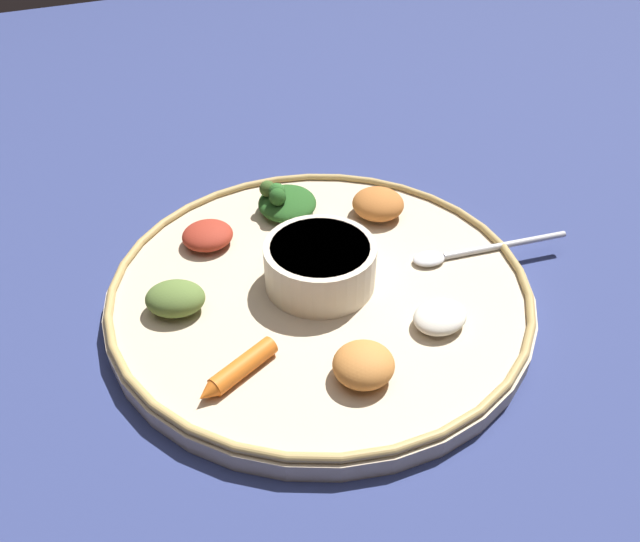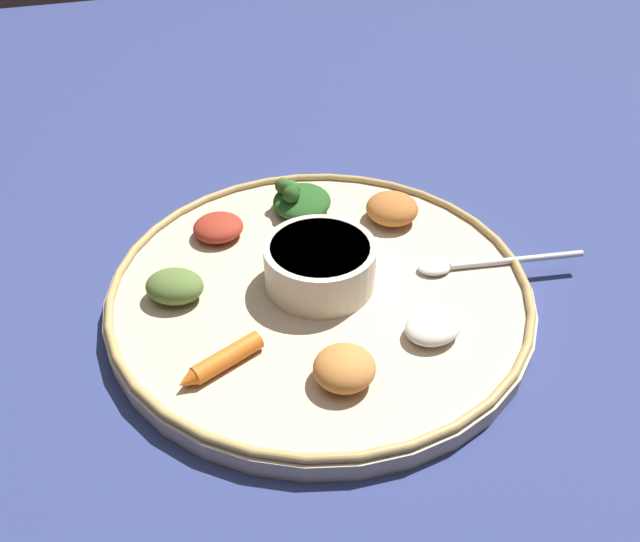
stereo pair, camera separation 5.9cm
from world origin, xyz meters
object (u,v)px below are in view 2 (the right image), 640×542
Objects in this scene: center_bowl at (320,263)px; greens_pile at (300,200)px; spoon at (475,264)px; carrot_near_spoon at (221,361)px.

greens_pile is at bearing 80.57° from center_bowl.
carrot_near_spoon is (-0.27, -0.05, 0.00)m from spoon.
carrot_near_spoon is at bearing -123.28° from greens_pile.
center_bowl is at bearing 169.59° from spoon.
greens_pile is 0.25m from carrot_near_spoon.
carrot_near_spoon is at bearing -169.87° from spoon.
greens_pile is at bearing 56.72° from carrot_near_spoon.
center_bowl reaches higher than spoon.
greens_pile is at bearing 130.38° from spoon.
center_bowl reaches higher than greens_pile.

